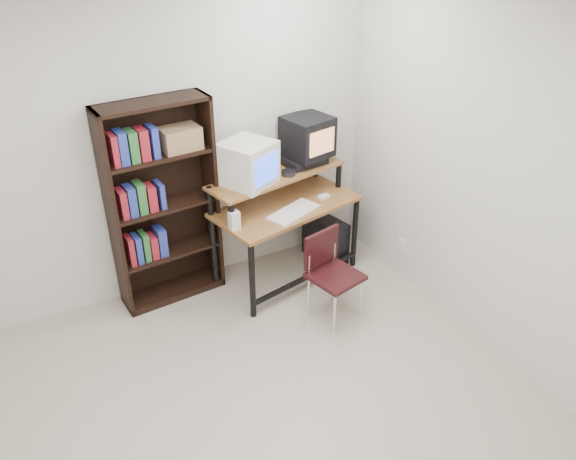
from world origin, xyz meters
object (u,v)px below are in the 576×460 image
crt_tv (308,136)px  crt_monitor (248,164)px  school_chair (330,267)px  pc_tower (325,239)px  computer_desk (285,208)px  bookshelf (162,202)px

crt_tv → crt_monitor: bearing=179.6°
school_chair → crt_monitor: bearing=103.7°
pc_tower → school_chair: 0.87m
computer_desk → pc_tower: computer_desk is taller
crt_monitor → pc_tower: (0.78, 0.01, -0.94)m
pc_tower → school_chair: school_chair is taller
school_chair → bookshelf: (-1.06, 0.90, 0.44)m
computer_desk → crt_tv: 0.65m
computer_desk → crt_tv: (0.33, 0.19, 0.53)m
computer_desk → crt_monitor: crt_monitor is taller
crt_monitor → bookshelf: size_ratio=0.30×
crt_monitor → crt_tv: (0.64, 0.14, 0.07)m
computer_desk → crt_monitor: size_ratio=2.66×
school_chair → bookshelf: size_ratio=0.43×
pc_tower → crt_tv: bearing=126.1°
pc_tower → bookshelf: 1.63m
crt_monitor → crt_tv: crt_tv is taller
school_chair → bookshelf: bearing=126.3°
computer_desk → pc_tower: bearing=-4.1°
crt_monitor → bookshelf: 0.76m
computer_desk → bookshelf: bearing=154.7°
computer_desk → crt_monitor: bearing=158.0°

